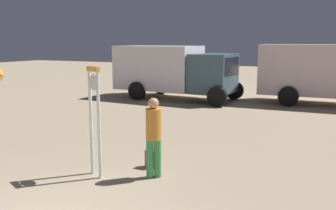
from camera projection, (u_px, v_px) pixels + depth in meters
standing_clock at (95, 111)px, 7.67m from camera, size 0.43×0.25×2.36m
person_near_clock at (154, 134)px, 7.65m from camera, size 0.33×0.33×1.72m
backpack at (152, 159)px, 8.40m from camera, size 0.26×0.21×0.41m
box_truck_near at (334, 72)px, 16.47m from camera, size 7.11×2.83×2.74m
box_truck_far at (172, 70)px, 18.42m from camera, size 6.30×2.87×2.65m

